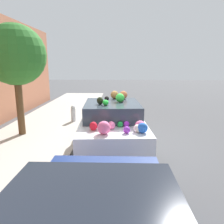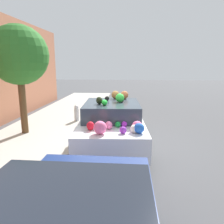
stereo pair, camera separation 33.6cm
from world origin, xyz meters
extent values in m
plane|color=#4C4C4F|center=(0.00, 0.00, 0.00)|extent=(60.00, 60.00, 0.00)
cube|color=#B2ADA3|center=(0.00, 2.70, 0.05)|extent=(24.00, 3.20, 0.10)
cylinder|color=brown|center=(0.70, 3.20, 1.12)|extent=(0.24, 0.24, 2.04)
sphere|color=#2D7228|center=(0.70, 3.20, 2.85)|extent=(2.02, 2.02, 2.02)
cylinder|color=#B2B2B7|center=(2.52, 1.74, 0.38)|extent=(0.20, 0.20, 0.55)
sphere|color=#B2B2B7|center=(2.52, 1.74, 0.71)|extent=(0.18, 0.18, 0.18)
cube|color=silver|center=(0.00, -0.03, 0.63)|extent=(4.36, 2.10, 0.62)
cube|color=#333D47|center=(-0.17, -0.04, 1.18)|extent=(2.01, 1.74, 0.47)
cylinder|color=black|center=(1.26, 0.90, 0.32)|extent=(0.64, 0.22, 0.63)
cylinder|color=black|center=(1.37, -0.80, 0.32)|extent=(0.64, 0.22, 0.63)
cylinder|color=black|center=(-1.37, 0.73, 0.32)|extent=(0.64, 0.22, 0.63)
cylinder|color=black|center=(-1.26, -0.96, 0.32)|extent=(0.64, 0.22, 0.63)
sphere|color=brown|center=(0.58, -0.10, 1.54)|extent=(0.36, 0.36, 0.27)
sphere|color=red|center=(1.53, -0.23, 1.07)|extent=(0.32, 0.32, 0.26)
ellipsoid|color=red|center=(-1.50, 0.38, 1.05)|extent=(0.26, 0.26, 0.22)
ellipsoid|color=black|center=(-0.46, 0.30, 1.52)|extent=(0.29, 0.27, 0.21)
sphere|color=#985631|center=(0.60, -0.40, 1.54)|extent=(0.37, 0.37, 0.26)
sphere|color=black|center=(0.18, 0.14, 1.48)|extent=(0.20, 0.20, 0.14)
sphere|color=red|center=(1.35, 0.49, 1.11)|extent=(0.37, 0.37, 0.34)
sphere|color=green|center=(-0.07, -0.28, 1.54)|extent=(0.37, 0.37, 0.27)
ellipsoid|color=green|center=(0.84, 0.68, 1.09)|extent=(0.26, 0.22, 0.31)
sphere|color=pink|center=(-1.79, 0.10, 1.10)|extent=(0.44, 0.44, 0.31)
sphere|color=blue|center=(1.17, 0.16, 1.04)|extent=(0.21, 0.21, 0.20)
ellipsoid|color=green|center=(-0.62, 0.13, 1.49)|extent=(0.24, 0.18, 0.16)
ellipsoid|color=white|center=(-1.62, -0.70, 1.04)|extent=(0.23, 0.21, 0.19)
sphere|color=purple|center=(1.68, 0.35, 1.04)|extent=(0.26, 0.26, 0.20)
sphere|color=pink|center=(-1.51, -0.77, 1.07)|extent=(0.37, 0.37, 0.26)
sphere|color=black|center=(-0.05, -0.32, 1.50)|extent=(0.26, 0.26, 0.19)
sphere|color=purple|center=(-1.71, -0.44, 1.02)|extent=(0.23, 0.23, 0.17)
ellipsoid|color=red|center=(1.73, -0.64, 1.04)|extent=(0.29, 0.25, 0.20)
sphere|color=green|center=(-1.18, -0.28, 1.01)|extent=(0.18, 0.18, 0.15)
ellipsoid|color=pink|center=(-1.37, -0.06, 1.04)|extent=(0.28, 0.24, 0.20)
sphere|color=purple|center=(-1.14, -0.45, 1.02)|extent=(0.16, 0.16, 0.15)
sphere|color=blue|center=(-1.66, -0.81, 1.06)|extent=(0.28, 0.28, 0.25)
cylinder|color=black|center=(-3.90, 0.80, 0.31)|extent=(0.63, 0.18, 0.63)
cylinder|color=black|center=(-3.90, -0.83, 0.31)|extent=(0.63, 0.18, 0.63)
camera|label=1|loc=(-6.66, -0.25, 2.54)|focal=35.00mm
camera|label=2|loc=(-6.64, -0.59, 2.54)|focal=35.00mm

